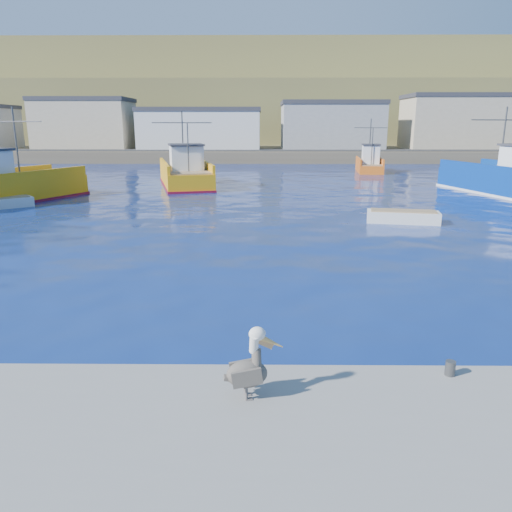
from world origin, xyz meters
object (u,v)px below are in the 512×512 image
at_px(boat_orange, 369,163).
at_px(trawler_yellow_a, 4,187).
at_px(pelican, 249,368).
at_px(skiff_mid, 403,218).
at_px(skiff_left, 0,204).
at_px(trawler_blue, 512,180).
at_px(trawler_yellow_b, 185,174).
at_px(skiff_extra, 53,180).

bearing_deg(boat_orange, trawler_yellow_a, -142.61).
bearing_deg(boat_orange, pelican, -104.22).
bearing_deg(skiff_mid, skiff_left, 169.36).
xyz_separation_m(boat_orange, skiff_left, (-29.31, -25.46, -0.70)).
distance_m(trawler_blue, skiff_left, 37.02).
bearing_deg(skiff_mid, boat_orange, 81.65).
height_order(boat_orange, pelican, boat_orange).
relative_size(trawler_blue, skiff_left, 3.43).
xyz_separation_m(boat_orange, skiff_mid, (-4.43, -30.14, -0.70)).
height_order(trawler_yellow_b, skiff_left, trawler_yellow_b).
bearing_deg(boat_orange, skiff_mid, -98.35).
height_order(trawler_yellow_b, trawler_blue, trawler_blue).
xyz_separation_m(trawler_blue, skiff_mid, (-11.50, -11.45, -0.85)).
xyz_separation_m(trawler_yellow_a, skiff_mid, (25.75, -7.07, -0.79)).
bearing_deg(trawler_yellow_a, skiff_left, -70.08).
distance_m(skiff_left, skiff_extra, 14.32).
bearing_deg(pelican, trawler_yellow_a, 123.83).
bearing_deg(trawler_yellow_b, trawler_blue, -11.93).
xyz_separation_m(trawler_blue, skiff_extra, (-38.67, 7.36, -0.85)).
xyz_separation_m(skiff_extra, pelican, (19.07, -38.08, 0.81)).
distance_m(skiff_mid, skiff_extra, 33.04).
height_order(trawler_yellow_a, skiff_left, trawler_yellow_a).
relative_size(trawler_yellow_a, trawler_blue, 0.91).
distance_m(trawler_yellow_a, skiff_extra, 11.85).
relative_size(boat_orange, pelican, 5.27).
height_order(skiff_extra, pelican, pelican).
bearing_deg(skiff_mid, trawler_yellow_a, 164.64).
distance_m(trawler_yellow_a, boat_orange, 37.98).
xyz_separation_m(trawler_yellow_b, skiff_extra, (-12.58, 1.85, -0.76)).
bearing_deg(trawler_yellow_a, pelican, -56.17).
distance_m(skiff_left, skiff_mid, 25.32).
bearing_deg(skiff_extra, trawler_yellow_b, -8.36).
bearing_deg(skiff_left, skiff_mid, -10.64).
bearing_deg(pelican, trawler_blue, 57.46).
relative_size(trawler_yellow_a, skiff_mid, 2.99).
bearing_deg(skiff_mid, trawler_blue, 44.88).
height_order(trawler_blue, pelican, trawler_blue).
xyz_separation_m(trawler_yellow_b, trawler_blue, (26.09, -5.51, 0.08)).
distance_m(skiff_mid, pelican, 20.92).
xyz_separation_m(trawler_yellow_b, skiff_left, (-10.30, -12.29, -0.76)).
bearing_deg(skiff_extra, boat_orange, 19.72).
height_order(trawler_blue, boat_orange, trawler_blue).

